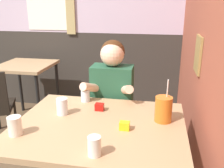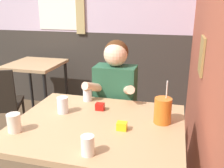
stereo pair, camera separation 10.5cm
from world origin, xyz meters
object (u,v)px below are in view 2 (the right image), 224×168
object	(u,v)px
main_table	(98,133)
cocktail_pitcher	(163,111)
person_seated	(115,108)
background_table	(36,71)

from	to	relation	value
main_table	cocktail_pitcher	world-z (taller)	cocktail_pitcher
person_seated	background_table	bearing A→B (deg)	146.93
background_table	cocktail_pitcher	bearing A→B (deg)	-37.30
person_seated	cocktail_pitcher	world-z (taller)	person_seated
main_table	background_table	size ratio (longest dim) A/B	1.39
main_table	background_table	distance (m)	1.87
main_table	person_seated	distance (m)	0.57
cocktail_pitcher	person_seated	bearing A→B (deg)	132.47
main_table	cocktail_pitcher	xyz separation A→B (m)	(0.39, 0.11, 0.15)
background_table	main_table	bearing A→B (deg)	-47.40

